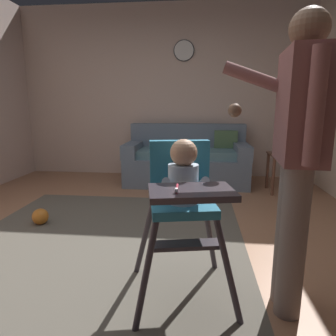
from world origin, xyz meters
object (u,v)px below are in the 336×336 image
(side_table, at_px, (284,164))
(sippy_cup, at_px, (287,150))
(high_chair, at_px, (183,190))
(toy_ball, at_px, (40,216))
(adult_standing, at_px, (297,152))
(wall_clock, at_px, (184,51))
(couch, at_px, (187,160))

(side_table, height_order, sippy_cup, sippy_cup)
(high_chair, relative_size, toy_ball, 6.20)
(adult_standing, relative_size, toy_ball, 10.24)
(high_chair, bearing_deg, wall_clock, 171.87)
(couch, relative_size, adult_standing, 1.11)
(high_chair, xyz_separation_m, toy_ball, (-1.44, 0.96, -0.59))
(couch, relative_size, toy_ball, 11.37)
(adult_standing, height_order, side_table, adult_standing)
(adult_standing, relative_size, side_table, 3.07)
(adult_standing, distance_m, wall_clock, 3.53)
(high_chair, distance_m, toy_ball, 1.83)
(couch, distance_m, sippy_cup, 1.39)
(couch, distance_m, high_chair, 2.77)
(side_table, bearing_deg, toy_ball, -152.40)
(sippy_cup, bearing_deg, toy_ball, -152.55)
(toy_ball, xyz_separation_m, side_table, (2.65, 1.38, 0.30))
(wall_clock, bearing_deg, couch, -79.45)
(wall_clock, bearing_deg, side_table, -32.41)
(sippy_cup, distance_m, wall_clock, 2.16)
(couch, height_order, side_table, couch)
(couch, relative_size, sippy_cup, 17.73)
(toy_ball, xyz_separation_m, wall_clock, (1.27, 2.26, 1.89))
(side_table, xyz_separation_m, wall_clock, (-1.38, 0.88, 1.58))
(adult_standing, distance_m, toy_ball, 2.41)
(toy_ball, bearing_deg, high_chair, -33.85)
(high_chair, height_order, toy_ball, high_chair)
(wall_clock, bearing_deg, sippy_cup, -32.10)
(couch, distance_m, side_table, 1.36)
(high_chair, bearing_deg, toy_ball, -135.00)
(side_table, bearing_deg, high_chair, -117.33)
(adult_standing, relative_size, sippy_cup, 15.96)
(high_chair, relative_size, adult_standing, 0.61)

